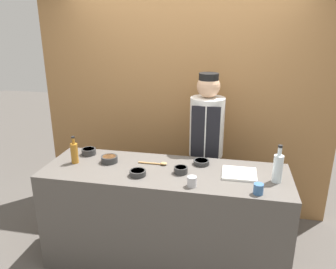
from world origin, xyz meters
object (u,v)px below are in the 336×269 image
object	(u,v)px
sauce_bowl_orange	(89,151)
chef_center	(206,148)
sauce_bowl_brown	(109,159)
cup_steel	(192,181)
bottle_clear	(278,168)
sauce_bowl_green	(181,170)
sauce_bowl_white	(138,173)
cutting_board	(239,174)
wooden_spoon	(157,163)
sauce_bowl_red	(201,162)
bottle_amber	(74,153)
cup_blue	(258,189)

from	to	relation	value
sauce_bowl_orange	chef_center	world-z (taller)	chef_center
sauce_bowl_brown	cup_steel	distance (m)	0.86
sauce_bowl_brown	bottle_clear	xyz separation A→B (m)	(1.46, -0.10, 0.09)
sauce_bowl_green	sauce_bowl_white	bearing A→B (deg)	-161.14
cutting_board	wooden_spoon	world-z (taller)	wooden_spoon
sauce_bowl_red	sauce_bowl_green	distance (m)	0.26
sauce_bowl_orange	sauce_bowl_green	world-z (taller)	sauce_bowl_orange
sauce_bowl_brown	bottle_amber	distance (m)	0.32
bottle_amber	cup_steel	world-z (taller)	bottle_amber
sauce_bowl_orange	sauce_bowl_brown	xyz separation A→B (m)	(0.26, -0.14, -0.00)
sauce_bowl_orange	sauce_bowl_brown	bearing A→B (deg)	-27.33
sauce_bowl_orange	bottle_amber	bearing A→B (deg)	-100.32
sauce_bowl_green	chef_center	distance (m)	0.68
sauce_bowl_white	cutting_board	xyz separation A→B (m)	(0.83, 0.18, -0.02)
sauce_bowl_green	wooden_spoon	size ratio (longest dim) A/B	0.44
cutting_board	chef_center	distance (m)	0.68
sauce_bowl_white	sauce_bowl_red	distance (m)	0.60
sauce_bowl_red	chef_center	size ratio (longest dim) A/B	0.08
bottle_amber	bottle_clear	xyz separation A→B (m)	(1.76, -0.03, 0.02)
sauce_bowl_green	sauce_bowl_brown	xyz separation A→B (m)	(-0.68, 0.10, 0.00)
sauce_bowl_orange	wooden_spoon	world-z (taller)	sauce_bowl_orange
bottle_clear	sauce_bowl_red	bearing A→B (deg)	160.73
cup_steel	chef_center	bearing A→B (deg)	87.98
sauce_bowl_orange	cutting_board	bearing A→B (deg)	-6.75
cup_steel	sauce_bowl_orange	bearing A→B (deg)	157.06
sauce_bowl_red	cup_blue	distance (m)	0.66
bottle_clear	sauce_bowl_white	bearing A→B (deg)	-174.19
cup_steel	chef_center	xyz separation A→B (m)	(0.03, 0.87, -0.05)
sauce_bowl_red	sauce_bowl_orange	xyz separation A→B (m)	(-1.09, 0.02, 0.01)
sauce_bowl_green	sauce_bowl_brown	world-z (taller)	sauce_bowl_brown
sauce_bowl_white	cup_steel	size ratio (longest dim) A/B	1.68
sauce_bowl_red	bottle_amber	distance (m)	1.15
cup_blue	wooden_spoon	size ratio (longest dim) A/B	0.31
sauce_bowl_orange	cup_steel	xyz separation A→B (m)	(1.07, -0.45, 0.01)
sauce_bowl_brown	cutting_board	world-z (taller)	sauce_bowl_brown
sauce_bowl_red	sauce_bowl_orange	size ratio (longest dim) A/B	1.05
sauce_bowl_red	sauce_bowl_orange	bearing A→B (deg)	179.08
sauce_bowl_orange	cup_blue	xyz separation A→B (m)	(1.57, -0.47, 0.01)
cutting_board	chef_center	xyz separation A→B (m)	(-0.33, 0.59, -0.02)
sauce_bowl_white	sauce_bowl_brown	size ratio (longest dim) A/B	0.93
bottle_amber	chef_center	world-z (taller)	chef_center
sauce_bowl_brown	cutting_board	size ratio (longest dim) A/B	0.53
sauce_bowl_orange	wooden_spoon	bearing A→B (deg)	-8.35
sauce_bowl_orange	sauce_bowl_red	bearing A→B (deg)	-0.92
bottle_amber	chef_center	bearing A→B (deg)	29.19
sauce_bowl_red	chef_center	world-z (taller)	chef_center
sauce_bowl_red	wooden_spoon	bearing A→B (deg)	-167.61
cutting_board	sauce_bowl_orange	bearing A→B (deg)	173.25
sauce_bowl_orange	sauce_bowl_green	distance (m)	0.97
cup_steel	wooden_spoon	world-z (taller)	cup_steel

